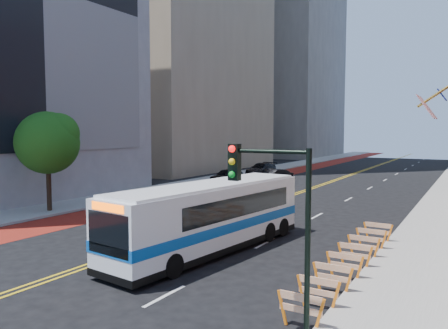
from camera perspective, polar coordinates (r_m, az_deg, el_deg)
The scene contains 14 objects.
ground at distance 19.94m, azimuth -15.25°, elevation -11.91°, with size 160.00×160.00×0.00m, color black.
sidewalk_left at distance 50.70m, azimuth -0.43°, elevation -1.76°, with size 4.00×140.00×0.15m, color gray.
bus_lane_paint at distance 48.85m, azimuth 3.51°, elevation -2.09°, with size 3.60×140.00×0.01m, color maroon.
center_line_inner at distance 45.86m, azimuth 12.39°, elevation -2.61°, with size 0.14×140.00×0.01m, color gold.
center_line_outer at distance 45.75m, azimuth 12.82°, elevation -2.64°, with size 0.14×140.00×0.01m, color gold.
lane_dashes at distance 52.41m, azimuth 20.29°, elevation -1.91°, with size 0.14×98.20×0.01m.
midrise_left_far at distance 102.43m, azimuth 8.01°, elevation 19.66°, with size 20.00×26.00×65.00m, color slate.
construction_barriers at distance 17.95m, azimuth 16.13°, elevation -11.53°, with size 1.42×10.91×1.00m.
street_tree at distance 31.62m, azimuth -21.94°, elevation 2.95°, with size 4.20×4.20×6.70m.
traffic_signal at distance 10.89m, azimuth 6.50°, elevation -5.32°, with size 2.21×0.34×5.07m.
transit_bus at distance 20.20m, azimuth -1.55°, elevation -6.71°, with size 3.90×11.76×3.17m.
car_a at distance 46.41m, azimuth 0.33°, elevation -1.48°, with size 1.80×4.48×1.53m, color black.
car_b at distance 45.45m, azimuth 6.38°, elevation -1.61°, with size 1.65×4.74×1.56m, color black.
car_c at distance 53.99m, azimuth 4.89°, elevation -0.63°, with size 2.21×5.44×1.58m, color black.
Camera 1 is at (13.73, -13.34, 5.57)m, focal length 35.00 mm.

